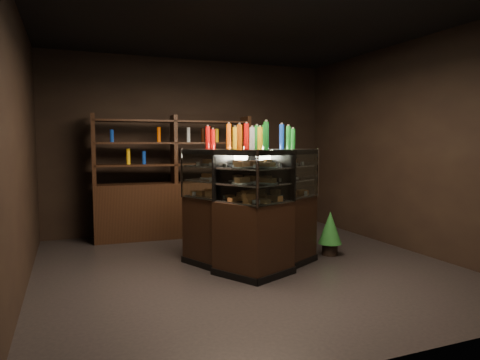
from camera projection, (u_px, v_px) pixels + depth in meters
name	position (u px, v px, depth m)	size (l,w,h in m)	color
ground	(247.00, 267.00, 5.37)	(5.00, 5.00, 0.00)	black
room_shell	(247.00, 111.00, 5.20)	(5.02, 5.02, 3.01)	black
display_case	(252.00, 228.00, 5.31)	(1.71, 1.52, 1.48)	black
food_display	(252.00, 177.00, 5.25)	(1.30, 1.22, 0.46)	#D0804A
bottles_top	(252.00, 138.00, 5.22)	(1.13, 1.08, 0.30)	#B20C0A
potted_conifer	(330.00, 227.00, 5.91)	(0.32, 0.32, 0.69)	black
back_shelving	(175.00, 201.00, 7.05)	(2.57, 0.54, 2.00)	black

